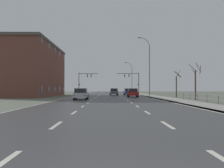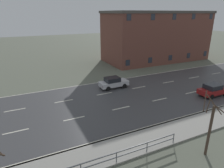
% 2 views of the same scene
% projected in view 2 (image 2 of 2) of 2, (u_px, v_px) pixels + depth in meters
% --- Properties ---
extents(ground_plane, '(160.00, 160.00, 0.12)m').
position_uv_depth(ground_plane, '(218.00, 80.00, 32.09)').
color(ground_plane, '#5B6051').
extents(car_far_right, '(1.87, 4.12, 1.57)m').
position_uv_depth(car_far_right, '(113.00, 82.00, 28.21)').
color(car_far_right, '#B7B7BC').
rests_on(car_far_right, ground).
extents(car_mid_centre, '(1.90, 4.13, 1.57)m').
position_uv_depth(car_mid_centre, '(213.00, 90.00, 25.56)').
color(car_mid_centre, maroon).
rests_on(car_mid_centre, ground).
extents(brick_building, '(10.32, 23.03, 10.51)m').
position_uv_depth(brick_building, '(156.00, 36.00, 43.82)').
color(brick_building, brown).
rests_on(brick_building, ground).
extents(bare_tree_mid, '(1.72, 1.37, 5.04)m').
position_uv_depth(bare_tree_mid, '(210.00, 127.00, 14.26)').
color(bare_tree_mid, '#423328').
rests_on(bare_tree_mid, ground).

